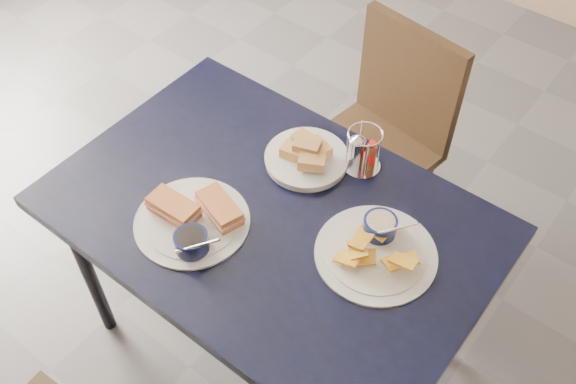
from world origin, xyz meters
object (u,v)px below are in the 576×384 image
Objects in this scene: dining_table at (271,227)px; sandwich_plate at (194,219)px; chair_far at (384,125)px; bread_basket at (307,156)px; condiment_caddy at (362,152)px; plantain_plate at (377,246)px.

sandwich_plate reaches higher than dining_table.
bread_basket is (0.02, -0.51, 0.27)m from chair_far.
condiment_caddy is (0.23, 0.46, 0.03)m from sandwich_plate.
sandwich_plate and plantain_plate have the same top height.
dining_table is at bearing -166.07° from plantain_plate.
sandwich_plate is 1.01× the size of plantain_plate.
chair_far is 0.92m from sandwich_plate.
plantain_plate is at bearing -48.18° from condiment_caddy.
sandwich_plate is 0.49m from plantain_plate.
condiment_caddy reaches higher than dining_table.
condiment_caddy reaches higher than plantain_plate.
sandwich_plate is 0.38m from bread_basket.
bread_basket reaches higher than dining_table.
plantain_plate is (0.36, -0.65, 0.26)m from chair_far.
chair_far is 3.66× the size of bread_basket.
sandwich_plate is at bearing -104.83° from bread_basket.
condiment_caddy is (-0.20, 0.23, 0.04)m from plantain_plate.
chair_far is at bearing 92.66° from bread_basket.
dining_table is 3.76× the size of sandwich_plate.
bread_basket is at bearing 75.17° from sandwich_plate.
bread_basket is at bearing 99.61° from dining_table.
dining_table is 0.34m from condiment_caddy.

